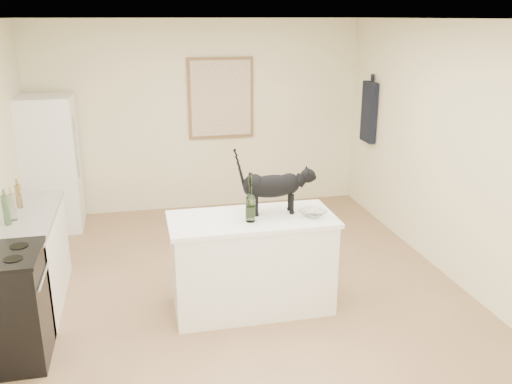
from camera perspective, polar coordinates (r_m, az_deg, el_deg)
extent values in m
plane|color=#987651|center=(5.41, -1.93, -10.97)|extent=(5.50, 5.50, 0.00)
plane|color=white|center=(4.74, -2.28, 17.73)|extent=(5.50, 5.50, 0.00)
plane|color=beige|center=(7.57, -5.97, 7.86)|extent=(4.50, 0.00, 4.50)
plane|color=beige|center=(2.48, 10.15, -14.57)|extent=(4.50, 0.00, 4.50)
plane|color=beige|center=(5.76, 20.55, 3.57)|extent=(0.00, 5.50, 5.50)
cube|color=white|center=(5.06, -0.43, -7.66)|extent=(1.44, 0.67, 0.86)
cube|color=white|center=(4.88, -0.44, -2.90)|extent=(1.50, 0.70, 0.04)
cube|color=white|center=(5.53, -23.03, -6.88)|extent=(0.60, 1.40, 0.86)
cube|color=gray|center=(5.37, -23.61, -2.50)|extent=(0.62, 1.44, 0.04)
cube|color=black|center=(4.73, -24.86, -11.15)|extent=(0.60, 0.60, 0.90)
cube|color=white|center=(7.31, -20.82, 2.78)|extent=(0.68, 0.68, 1.70)
cube|color=brown|center=(7.55, -3.71, 9.80)|extent=(0.90, 0.03, 1.10)
cube|color=beige|center=(7.53, -3.69, 9.78)|extent=(0.82, 0.00, 1.02)
cube|color=black|center=(7.47, 11.78, 8.22)|extent=(0.08, 0.34, 0.80)
cylinder|color=#284F1F|center=(4.72, -0.59, -0.88)|extent=(0.10, 0.10, 0.39)
imported|color=white|center=(4.92, 5.98, -2.22)|extent=(0.31, 0.31, 0.06)
cube|color=silver|center=(7.15, -18.53, 6.86)|extent=(0.02, 0.14, 0.17)
cylinder|color=#1C511E|center=(5.14, -24.77, -1.76)|extent=(0.06, 0.06, 0.26)
cylinder|color=brown|center=(5.54, -23.68, -0.44)|extent=(0.06, 0.06, 0.22)
cylinder|color=#A1AC9F|center=(5.23, -24.21, -1.48)|extent=(0.06, 0.06, 0.24)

